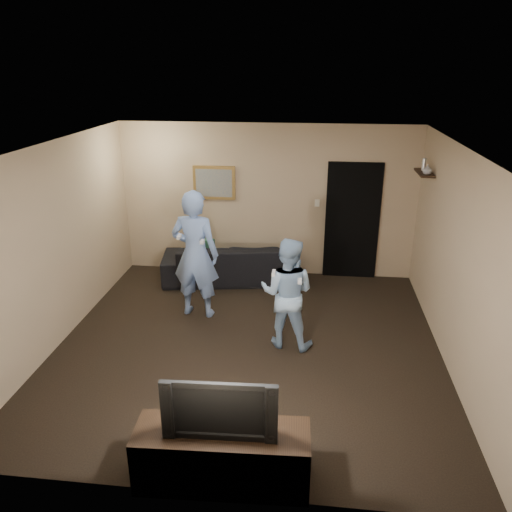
# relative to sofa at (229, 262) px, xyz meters

# --- Properties ---
(ground) EXTENTS (5.00, 5.00, 0.00)m
(ground) POSITION_rel_sofa_xyz_m (0.60, -2.08, -0.33)
(ground) COLOR black
(ground) RESTS_ON ground
(ceiling) EXTENTS (5.00, 5.00, 0.04)m
(ceiling) POSITION_rel_sofa_xyz_m (0.60, -2.08, 2.27)
(ceiling) COLOR silver
(ceiling) RESTS_ON wall_back
(wall_back) EXTENTS (5.00, 0.04, 2.60)m
(wall_back) POSITION_rel_sofa_xyz_m (0.60, 0.42, 0.97)
(wall_back) COLOR tan
(wall_back) RESTS_ON ground
(wall_front) EXTENTS (5.00, 0.04, 2.60)m
(wall_front) POSITION_rel_sofa_xyz_m (0.60, -4.58, 0.97)
(wall_front) COLOR tan
(wall_front) RESTS_ON ground
(wall_left) EXTENTS (0.04, 5.00, 2.60)m
(wall_left) POSITION_rel_sofa_xyz_m (-1.90, -2.08, 0.97)
(wall_left) COLOR tan
(wall_left) RESTS_ON ground
(wall_right) EXTENTS (0.04, 5.00, 2.60)m
(wall_right) POSITION_rel_sofa_xyz_m (3.10, -2.08, 0.97)
(wall_right) COLOR tan
(wall_right) RESTS_ON ground
(sofa) EXTENTS (2.35, 1.21, 0.65)m
(sofa) POSITION_rel_sofa_xyz_m (0.00, 0.00, 0.00)
(sofa) COLOR black
(sofa) RESTS_ON ground
(throw_pillow) EXTENTS (0.49, 0.22, 0.47)m
(throw_pillow) POSITION_rel_sofa_xyz_m (-0.50, 0.00, 0.15)
(throw_pillow) COLOR #164333
(throw_pillow) RESTS_ON sofa
(painting_frame) EXTENTS (0.72, 0.05, 0.57)m
(painting_frame) POSITION_rel_sofa_xyz_m (-0.30, 0.39, 1.27)
(painting_frame) COLOR olive
(painting_frame) RESTS_ON wall_back
(painting_canvas) EXTENTS (0.62, 0.01, 0.47)m
(painting_canvas) POSITION_rel_sofa_xyz_m (-0.30, 0.36, 1.27)
(painting_canvas) COLOR slate
(painting_canvas) RESTS_ON painting_frame
(doorway) EXTENTS (0.90, 0.06, 2.00)m
(doorway) POSITION_rel_sofa_xyz_m (2.05, 0.39, 0.67)
(doorway) COLOR black
(doorway) RESTS_ON ground
(light_switch) EXTENTS (0.08, 0.02, 0.12)m
(light_switch) POSITION_rel_sofa_xyz_m (1.45, 0.39, 0.97)
(light_switch) COLOR silver
(light_switch) RESTS_ON wall_back
(wall_shelf) EXTENTS (0.20, 0.60, 0.03)m
(wall_shelf) POSITION_rel_sofa_xyz_m (2.99, -0.28, 1.66)
(wall_shelf) COLOR black
(wall_shelf) RESTS_ON wall_right
(shelf_vase) EXTENTS (0.16, 0.16, 0.14)m
(shelf_vase) POSITION_rel_sofa_xyz_m (2.99, -0.45, 1.75)
(shelf_vase) COLOR #B1B1B6
(shelf_vase) RESTS_ON wall_shelf
(shelf_figurine) EXTENTS (0.06, 0.06, 0.18)m
(shelf_figurine) POSITION_rel_sofa_xyz_m (2.99, -0.18, 1.77)
(shelf_figurine) COLOR silver
(shelf_figurine) RESTS_ON wall_shelf
(tv_console) EXTENTS (1.56, 0.56, 0.55)m
(tv_console) POSITION_rel_sofa_xyz_m (0.67, -4.38, -0.08)
(tv_console) COLOR black
(tv_console) RESTS_ON ground
(television) EXTENTS (0.98, 0.17, 0.56)m
(television) POSITION_rel_sofa_xyz_m (0.67, -4.38, 0.48)
(television) COLOR black
(television) RESTS_ON tv_console
(wii_player_left) EXTENTS (0.74, 0.55, 1.89)m
(wii_player_left) POSITION_rel_sofa_xyz_m (-0.27, -1.30, 0.62)
(wii_player_left) COLOR #7D9DD9
(wii_player_left) RESTS_ON ground
(wii_player_right) EXTENTS (0.81, 0.68, 1.48)m
(wii_player_right) POSITION_rel_sofa_xyz_m (1.09, -2.00, 0.41)
(wii_player_right) COLOR #99BBDE
(wii_player_right) RESTS_ON ground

